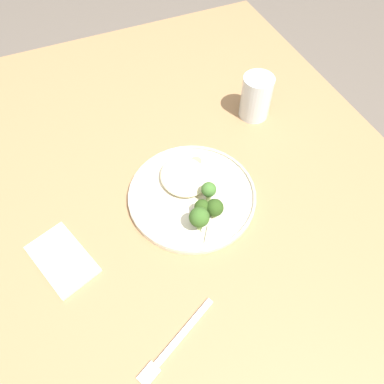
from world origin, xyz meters
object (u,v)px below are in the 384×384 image
Objects in this scene: broccoli_floret_tall_stalk at (211,189)px; broccoli_floret_split_head at (202,207)px; dinner_plate at (192,195)px; seared_scallop_tiny_bay at (193,178)px; folded_napkin at (62,259)px; broccoli_floret_small_sprig at (199,218)px; seared_scallop_rear_pale at (196,163)px; seared_scallop_center_golden at (185,173)px; water_glass at (256,100)px; broccoli_floret_front_edge at (215,208)px; seared_scallop_right_edge at (187,165)px; dinner_fork at (175,343)px.

broccoli_floret_tall_stalk reaches higher than broccoli_floret_split_head.
dinner_plate is 12.43× the size of seared_scallop_tiny_bay.
broccoli_floret_tall_stalk is at bearing -87.95° from folded_napkin.
broccoli_floret_small_sprig is (-0.03, 0.02, 0.01)m from broccoli_floret_split_head.
dinner_plate is 10.39× the size of seared_scallop_rear_pale.
water_glass reaches higher than seared_scallop_center_golden.
broccoli_floret_front_edge is at bearing -95.31° from folded_napkin.
seared_scallop_rear_pale is 0.51× the size of broccoli_floret_tall_stalk.
seared_scallop_right_edge is at bearing -70.51° from folded_napkin.
folded_napkin is at bearing 107.72° from seared_scallop_rear_pale.
broccoli_floret_front_edge is 0.33m from folded_napkin.
dinner_plate is at bearing -0.75° from broccoli_floret_split_head.
water_glass is at bearing -62.56° from seared_scallop_rear_pale.
seared_scallop_tiny_bay is 0.52× the size of broccoli_floret_split_head.
broccoli_floret_small_sprig is (-0.06, 0.05, 0.01)m from broccoli_floret_tall_stalk.
seared_scallop_right_edge is 0.53× the size of broccoli_floret_tall_stalk.
broccoli_floret_front_edge is at bearing -177.60° from seared_scallop_tiny_bay.
broccoli_floret_small_sprig reaches higher than dinner_plate.
dinner_fork is at bearing 154.21° from seared_scallop_right_edge.
seared_scallop_rear_pale is (0.07, -0.04, 0.01)m from dinner_plate.
seared_scallop_right_edge is at bearing -13.96° from dinner_plate.
seared_scallop_tiny_bay is at bearing -77.16° from folded_napkin.
broccoli_floret_front_edge is at bearing -171.97° from seared_scallop_center_golden.
broccoli_floret_split_head reaches higher than dinner_fork.
folded_napkin is (-0.11, 0.35, -0.02)m from seared_scallop_rear_pale.
broccoli_floret_small_sprig is at bearing 166.23° from seared_scallop_right_edge.
water_glass is at bearing -65.55° from seared_scallop_right_edge.
seared_scallop_center_golden is 0.65× the size of broccoli_floret_split_head.
seared_scallop_rear_pale is 0.95× the size of seared_scallop_center_golden.
seared_scallop_right_edge is 0.13m from broccoli_floret_split_head.
broccoli_floret_front_edge reaches higher than folded_napkin.
dinner_fork is (-0.33, 0.16, -0.02)m from seared_scallop_center_golden.
dinner_fork is at bearing 138.36° from water_glass.
seared_scallop_rear_pale is 0.10m from broccoli_floret_tall_stalk.
seared_scallop_tiny_bay is at bearing 179.41° from seared_scallop_right_edge.
broccoli_floret_small_sprig is at bearing 137.96° from broccoli_floret_tall_stalk.
seared_scallop_rear_pale is at bearing -32.04° from seared_scallop_tiny_bay.
broccoli_floret_small_sprig reaches higher than broccoli_floret_tall_stalk.
broccoli_floret_split_head is at bearing -34.26° from dinner_fork.
seared_scallop_right_edge is 1.23× the size of seared_scallop_tiny_bay.
broccoli_floret_split_head is 0.36m from water_glass.
seared_scallop_tiny_bay is 0.09m from broccoli_floret_split_head.
seared_scallop_rear_pale is 0.17m from broccoli_floret_small_sprig.
seared_scallop_rear_pale is at bearing -29.99° from dinner_plate.
broccoli_floret_split_head is (-0.03, 0.03, -0.01)m from broccoli_floret_tall_stalk.
seared_scallop_tiny_bay is at bearing 2.40° from broccoli_floret_front_edge.
broccoli_floret_tall_stalk is 0.47× the size of water_glass.
broccoli_floret_tall_stalk is at bearing -167.23° from seared_scallop_tiny_bay.
water_glass reaches higher than seared_scallop_rear_pale.
water_glass is at bearing -62.98° from seared_scallop_center_golden.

